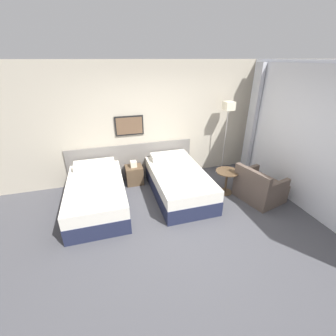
# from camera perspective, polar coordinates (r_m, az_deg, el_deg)

# --- Properties ---
(ground_plane) EXTENTS (16.00, 16.00, 0.00)m
(ground_plane) POSITION_cam_1_polar(r_m,az_deg,el_deg) (4.22, 3.34, -14.02)
(ground_plane) COLOR #47474C
(wall_headboard) EXTENTS (10.00, 0.10, 2.70)m
(wall_headboard) POSITION_cam_1_polar(r_m,az_deg,el_deg) (5.36, -4.05, 10.71)
(wall_headboard) COLOR #B7AD99
(wall_headboard) RESTS_ON ground_plane
(wall_window) EXTENTS (0.21, 4.51, 2.70)m
(wall_window) POSITION_cam_1_polar(r_m,az_deg,el_deg) (4.85, 33.87, 5.15)
(wall_window) COLOR white
(wall_window) RESTS_ON ground_plane
(bed_near_door) EXTENTS (1.08, 1.96, 0.68)m
(bed_near_door) POSITION_cam_1_polar(r_m,az_deg,el_deg) (4.71, -17.66, -6.36)
(bed_near_door) COLOR #1E233D
(bed_near_door) RESTS_ON ground_plane
(bed_near_window) EXTENTS (1.08, 1.96, 0.68)m
(bed_near_window) POSITION_cam_1_polar(r_m,az_deg,el_deg) (4.91, 2.67, -3.60)
(bed_near_window) COLOR #1E233D
(bed_near_window) RESTS_ON ground_plane
(nightstand) EXTENTS (0.39, 0.38, 0.57)m
(nightstand) POSITION_cam_1_polar(r_m,az_deg,el_deg) (5.40, -8.57, -1.61)
(nightstand) COLOR brown
(nightstand) RESTS_ON ground_plane
(floor_lamp) EXTENTS (0.24, 0.24, 1.82)m
(floor_lamp) POSITION_cam_1_polar(r_m,az_deg,el_deg) (5.64, 14.95, 12.88)
(floor_lamp) COLOR #9E9993
(floor_lamp) RESTS_ON ground_plane
(side_table) EXTENTS (0.50, 0.50, 0.53)m
(side_table) POSITION_cam_1_polar(r_m,az_deg,el_deg) (5.06, 14.67, -2.34)
(side_table) COLOR brown
(side_table) RESTS_ON ground_plane
(armchair) EXTENTS (0.92, 1.00, 0.75)m
(armchair) POSITION_cam_1_polar(r_m,az_deg,el_deg) (5.12, 22.11, -4.77)
(armchair) COLOR brown
(armchair) RESTS_ON ground_plane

